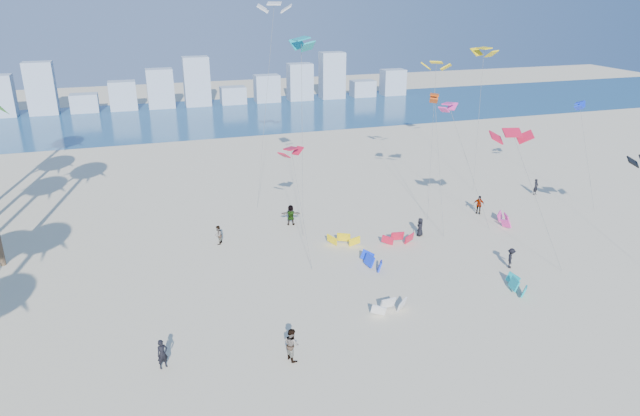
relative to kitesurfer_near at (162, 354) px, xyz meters
name	(u,v)px	position (x,y,z in m)	size (l,w,h in m)	color
ground	(361,414)	(8.85, -6.65, -0.85)	(220.00, 220.00, 0.00)	beige
ocean	(197,117)	(8.85, 65.35, -0.84)	(220.00, 220.00, 0.00)	navy
kitesurfer_near	(162,354)	(0.00, 0.00, 0.00)	(0.62, 0.41, 1.70)	black
kitesurfer_mid	(292,344)	(6.83, -1.36, 0.11)	(0.93, 0.72, 1.91)	gray
kitesurfers_far	(382,222)	(18.74, 13.87, -0.01)	(32.63, 13.98, 1.81)	black
grounded_kites	(418,254)	(19.20, 7.97, -0.43)	(17.99, 13.31, 0.87)	silver
flying_kites	(428,76)	(23.83, 16.88, 11.47)	(31.27, 26.30, 18.60)	red
distant_skyline	(182,89)	(7.66, 75.35, 2.24)	(85.00, 3.00, 8.40)	#9EADBF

